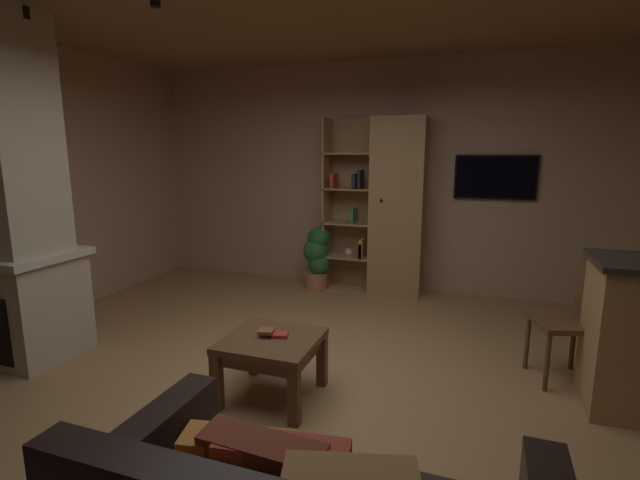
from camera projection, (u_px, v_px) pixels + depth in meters
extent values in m
cube|color=#A37A4C|center=(302.00, 390.00, 3.43)|extent=(6.12, 5.61, 0.02)
cube|color=tan|center=(384.00, 177.00, 5.79)|extent=(6.24, 0.06, 2.81)
cube|color=white|center=(345.00, 193.00, 5.95)|extent=(0.58, 0.01, 0.81)
cube|color=#BCAD8E|center=(18.00, 307.00, 3.95)|extent=(0.95, 0.68, 0.85)
cube|color=beige|center=(12.00, 255.00, 3.86)|extent=(1.03, 0.76, 0.06)
cube|color=#A87F51|center=(397.00, 208.00, 5.52)|extent=(0.63, 0.38, 2.12)
cube|color=#A87F51|center=(353.00, 204.00, 5.88)|extent=(0.58, 0.02, 2.12)
cube|color=#A87F51|center=(327.00, 205.00, 5.80)|extent=(0.02, 0.38, 2.12)
sphere|color=black|center=(381.00, 200.00, 5.36)|extent=(0.04, 0.04, 0.04)
cube|color=#A87F51|center=(348.00, 288.00, 5.91)|extent=(0.58, 0.38, 0.02)
cube|color=#A87F51|center=(348.00, 256.00, 5.83)|extent=(0.58, 0.38, 0.02)
cube|color=#A87F51|center=(349.00, 223.00, 5.75)|extent=(0.58, 0.38, 0.02)
cube|color=#A87F51|center=(349.00, 189.00, 5.67)|extent=(0.58, 0.38, 0.02)
cube|color=#A87F51|center=(349.00, 154.00, 5.59)|extent=(0.58, 0.38, 0.02)
cube|color=black|center=(361.00, 179.00, 5.54)|extent=(0.03, 0.23, 0.22)
cube|color=#B22D2D|center=(334.00, 181.00, 5.66)|extent=(0.04, 0.23, 0.17)
cube|color=#387247|center=(354.00, 216.00, 5.66)|extent=(0.04, 0.23, 0.18)
cube|color=gold|center=(362.00, 250.00, 5.70)|extent=(0.04, 0.23, 0.19)
cube|color=gold|center=(362.00, 248.00, 5.69)|extent=(0.04, 0.23, 0.24)
cube|color=black|center=(356.00, 181.00, 5.57)|extent=(0.05, 0.23, 0.18)
sphere|color=beige|center=(349.00, 252.00, 5.82)|extent=(0.10, 0.10, 0.10)
cube|color=#C67F33|center=(240.00, 476.00, 1.74)|extent=(0.45, 0.24, 0.36)
cube|color=brown|center=(271.00, 341.00, 3.24)|extent=(0.65, 0.62, 0.05)
cube|color=brown|center=(272.00, 350.00, 3.25)|extent=(0.58, 0.56, 0.08)
cube|color=brown|center=(217.00, 382.00, 3.12)|extent=(0.07, 0.07, 0.40)
cube|color=brown|center=(294.00, 396.00, 2.94)|extent=(0.07, 0.07, 0.40)
cube|color=brown|center=(254.00, 350.00, 3.63)|extent=(0.07, 0.07, 0.40)
cube|color=brown|center=(322.00, 360.00, 3.45)|extent=(0.07, 0.07, 0.40)
cube|color=#B22D2D|center=(280.00, 335.00, 3.25)|extent=(0.12, 0.10, 0.03)
cube|color=brown|center=(266.00, 331.00, 3.25)|extent=(0.12, 0.12, 0.02)
cube|color=brown|center=(564.00, 323.00, 3.48)|extent=(0.52, 0.52, 0.04)
cube|color=brown|center=(593.00, 292.00, 3.43)|extent=(0.16, 0.39, 0.44)
cylinder|color=brown|center=(527.00, 341.00, 3.71)|extent=(0.04, 0.04, 0.46)
cylinder|color=brown|center=(547.00, 361.00, 3.35)|extent=(0.04, 0.04, 0.46)
cylinder|color=brown|center=(573.00, 342.00, 3.70)|extent=(0.04, 0.04, 0.46)
cylinder|color=brown|center=(598.00, 362.00, 3.34)|extent=(0.04, 0.04, 0.46)
cylinder|color=#B77051|center=(316.00, 281.00, 5.87)|extent=(0.28, 0.28, 0.22)
sphere|color=#235B2D|center=(319.00, 264.00, 5.81)|extent=(0.27, 0.27, 0.27)
sphere|color=#235B2D|center=(316.00, 251.00, 5.80)|extent=(0.31, 0.31, 0.31)
sphere|color=#235B2D|center=(319.00, 238.00, 5.79)|extent=(0.29, 0.29, 0.29)
cube|color=black|center=(495.00, 177.00, 5.31)|extent=(0.90, 0.05, 0.50)
cube|color=black|center=(495.00, 177.00, 5.28)|extent=(0.86, 0.01, 0.46)
cylinder|color=black|center=(24.00, 13.00, 3.43)|extent=(0.07, 0.07, 0.09)
cylinder|color=black|center=(155.00, 0.00, 3.14)|extent=(0.07, 0.07, 0.09)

